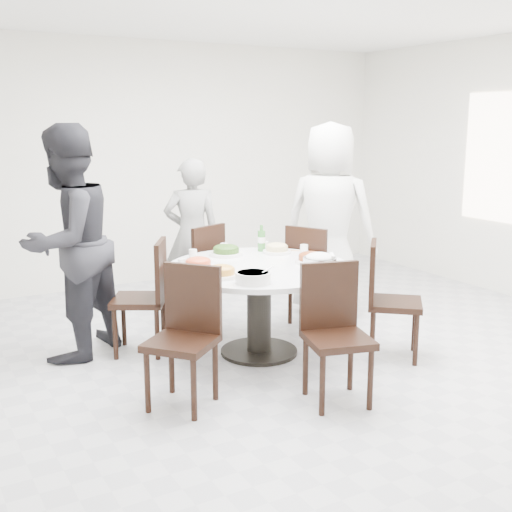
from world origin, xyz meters
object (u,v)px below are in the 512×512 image
chair_sw (181,339)px  soup_bowl (253,277)px  chair_ne (315,274)px  chair_n (195,273)px  diner_right (329,220)px  dining_table (259,310)px  chair_se (395,301)px  chair_s (338,336)px  diner_left (68,244)px  rice_bowl (320,265)px  diner_middle (192,235)px  chair_nw (139,297)px  beverage_bottle (261,238)px

chair_sw → soup_bowl: 0.73m
chair_ne → chair_n: 1.15m
diner_right → soup_bowl: diner_right is taller
dining_table → diner_right: diner_right is taller
chair_se → chair_s: bearing=158.2°
diner_left → rice_bowl: diner_left is taller
chair_sw → diner_middle: 2.33m
chair_nw → rice_bowl: (1.15, -0.93, 0.33)m
diner_right → beverage_bottle: diner_right is taller
chair_ne → chair_sw: same height
diner_left → chair_n: bearing=160.4°
diner_middle → chair_s: bearing=105.8°
diner_middle → beverage_bottle: size_ratio=6.47×
chair_nw → chair_sw: 1.13m
beverage_bottle → soup_bowl: bearing=-123.4°
diner_middle → diner_right: bearing=161.9°
chair_ne → chair_s: bearing=122.9°
chair_s → soup_bowl: bearing=132.1°
chair_ne → rice_bowl: size_ratio=3.65×
diner_right → diner_middle: 1.39m
diner_middle → diner_left: size_ratio=0.82×
chair_n → diner_middle: 0.50m
dining_table → chair_n: bearing=94.5°
dining_table → diner_right: 1.47m
rice_bowl → diner_middle: bearing=97.3°
dining_table → beverage_bottle: 0.77m
chair_se → beverage_bottle: (-0.61, 1.11, 0.39)m
dining_table → chair_s: (-0.01, -1.08, 0.10)m
chair_ne → soup_bowl: size_ratio=3.63×
chair_s → chair_nw: bearing=133.1°
chair_s → diner_right: 2.17m
chair_nw → soup_bowl: chair_nw is taller
chair_se → rice_bowl: chair_se is taller
beverage_bottle → chair_ne: bearing=-3.4°
chair_s → rice_bowl: chair_s is taller
diner_middle → chair_ne: bearing=146.7°
chair_sw → chair_n: bearing=113.1°
chair_ne → diner_right: (0.30, 0.20, 0.47)m
chair_s → beverage_bottle: (0.32, 1.58, 0.39)m
chair_sw → diner_middle: (1.02, 2.07, 0.29)m
beverage_bottle → diner_right: bearing=10.8°
diner_left → beverage_bottle: size_ratio=7.93×
chair_se → chair_sw: bearing=131.3°
chair_se → chair_nw: bearing=98.8°
dining_table → diner_left: (-1.35, 0.71, 0.57)m
dining_table → beverage_bottle: size_ratio=6.31×
diner_right → soup_bowl: size_ratio=7.24×
chair_ne → diner_left: bearing=56.6°
chair_nw → soup_bowl: (0.53, -0.98, 0.32)m
chair_nw → diner_middle: (0.91, 0.94, 0.29)m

